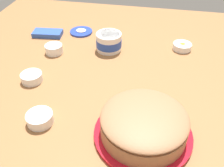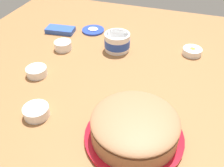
{
  "view_description": "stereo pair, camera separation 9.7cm",
  "coord_description": "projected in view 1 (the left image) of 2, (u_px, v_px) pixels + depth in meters",
  "views": [
    {
      "loc": [
        -0.22,
        0.85,
        0.64
      ],
      "look_at": [
        -0.08,
        0.11,
        0.04
      ],
      "focal_mm": 40.5,
      "sensor_mm": 36.0,
      "label": 1
    },
    {
      "loc": [
        -0.32,
        0.83,
        0.64
      ],
      "look_at": [
        -0.08,
        0.11,
        0.04
      ],
      "focal_mm": 40.5,
      "sensor_mm": 36.0,
      "label": 2
    }
  ],
  "objects": [
    {
      "name": "sprinkle_bowl_green",
      "position": [
        40.0,
        118.0,
        0.85
      ],
      "size": [
        0.09,
        0.09,
        0.04
      ],
      "color": "white",
      "rests_on": "ground_plane"
    },
    {
      "name": "sprinkle_bowl_yellow",
      "position": [
        182.0,
        46.0,
        1.23
      ],
      "size": [
        0.09,
        0.09,
        0.03
      ],
      "color": "white",
      "rests_on": "ground_plane"
    },
    {
      "name": "frosted_cake",
      "position": [
        144.0,
        125.0,
        0.79
      ],
      "size": [
        0.32,
        0.32,
        0.1
      ],
      "color": "red",
      "rests_on": "ground_plane"
    },
    {
      "name": "sprinkle_bowl_pink",
      "position": [
        54.0,
        49.0,
        1.2
      ],
      "size": [
        0.08,
        0.08,
        0.04
      ],
      "color": "white",
      "rests_on": "ground_plane"
    },
    {
      "name": "sprinkle_bowl_rainbow",
      "position": [
        32.0,
        77.0,
        1.03
      ],
      "size": [
        0.09,
        0.09,
        0.04
      ],
      "color": "white",
      "rests_on": "ground_plane"
    },
    {
      "name": "frosting_tub",
      "position": [
        109.0,
        41.0,
        1.21
      ],
      "size": [
        0.12,
        0.12,
        0.08
      ],
      "color": "white",
      "rests_on": "ground_plane"
    },
    {
      "name": "frosting_tub_lid",
      "position": [
        81.0,
        32.0,
        1.38
      ],
      "size": [
        0.12,
        0.12,
        0.02
      ],
      "color": "#233DAD",
      "rests_on": "ground_plane"
    },
    {
      "name": "ground_plane",
      "position": [
        100.0,
        72.0,
        1.09
      ],
      "size": [
        1.54,
        1.54,
        0.0
      ],
      "primitive_type": "plane",
      "color": "#936038"
    },
    {
      "name": "candy_box_lower",
      "position": [
        48.0,
        33.0,
        1.35
      ],
      "size": [
        0.16,
        0.09,
        0.02
      ],
      "primitive_type": "cube",
      "rotation": [
        0.0,
        0.0,
        0.11
      ],
      "color": "#2D51B2",
      "rests_on": "ground_plane"
    }
  ]
}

